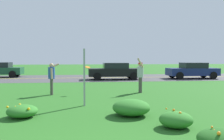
{
  "coord_description": "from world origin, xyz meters",
  "views": [
    {
      "loc": [
        0.47,
        -2.95,
        1.87
      ],
      "look_at": [
        1.95,
        8.91,
        1.29
      ],
      "focal_mm": 39.73,
      "sensor_mm": 36.0,
      "label": 1
    }
  ],
  "objects": [
    {
      "name": "sign_post_by_roadside",
      "position": [
        0.59,
        6.74,
        1.12
      ],
      "size": [
        0.07,
        0.1,
        2.23
      ],
      "color": "#93969B",
      "rests_on": "ground"
    },
    {
      "name": "ground_plane",
      "position": [
        0.0,
        10.21,
        0.0
      ],
      "size": [
        120.0,
        120.0,
        0.0
      ],
      "primitive_type": "plane",
      "color": "#26601E"
    },
    {
      "name": "frisbee_orange",
      "position": [
        0.81,
        10.17,
        1.38
      ],
      "size": [
        0.28,
        0.26,
        0.15
      ],
      "color": "orange"
    },
    {
      "name": "daylily_clump_mid_center",
      "position": [
        2.98,
        3.34,
        0.22
      ],
      "size": [
        0.9,
        0.87,
        0.49
      ],
      "color": "#2D7526",
      "rests_on": "ground"
    },
    {
      "name": "daylily_clump_front_center",
      "position": [
        -1.38,
        5.05,
        0.2
      ],
      "size": [
        0.95,
        1.0,
        0.4
      ],
      "color": "#2D7526",
      "rests_on": "ground"
    },
    {
      "name": "highway_strip",
      "position": [
        0.0,
        20.41,
        0.0
      ],
      "size": [
        120.0,
        8.54,
        0.01
      ],
      "primitive_type": "cube",
      "color": "#424244",
      "rests_on": "ground"
    },
    {
      "name": "daylily_clump_front_right",
      "position": [
        2.08,
        4.88,
        0.26
      ],
      "size": [
        1.22,
        1.23,
        0.52
      ],
      "color": "#2D7526",
      "rests_on": "ground"
    },
    {
      "name": "person_catcher_red_cap_gray_shirt",
      "position": [
        3.63,
        10.07,
        1.0
      ],
      "size": [
        0.4,
        0.5,
        1.88
      ],
      "color": "#B2B2B7",
      "rests_on": "ground"
    },
    {
      "name": "person_thrower_blue_shirt",
      "position": [
        -1.02,
        9.84,
        0.96
      ],
      "size": [
        0.55,
        0.5,
        1.61
      ],
      "color": "#2D4C9E",
      "rests_on": "ground"
    },
    {
      "name": "car_black_center_left",
      "position": [
        3.36,
        18.49,
        0.74
      ],
      "size": [
        4.5,
        2.0,
        1.45
      ],
      "color": "black",
      "rests_on": "ground"
    },
    {
      "name": "car_navy_leftmost",
      "position": [
        10.53,
        18.49,
        0.74
      ],
      "size": [
        4.5,
        2.0,
        1.45
      ],
      "color": "navy",
      "rests_on": "ground"
    },
    {
      "name": "highway_center_stripe",
      "position": [
        0.0,
        20.41,
        0.01
      ],
      "size": [
        120.0,
        0.16,
        0.0
      ],
      "primitive_type": "cube",
      "color": "yellow",
      "rests_on": "ground"
    }
  ]
}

